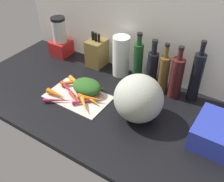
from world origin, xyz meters
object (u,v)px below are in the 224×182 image
winter_squash (139,98)px  bottle_2 (163,74)px  bottle_4 (196,77)px  carrot_10 (78,83)px  paper_towel_roll (121,56)px  carrot_9 (68,89)px  bottle_1 (152,69)px  cutting_board (78,97)px  carrot_5 (83,102)px  dish_rack (222,135)px  carrot_6 (98,93)px  carrot_7 (90,89)px  knife_block (97,53)px  bottle_0 (138,63)px  carrot_0 (87,101)px  carrot_4 (57,94)px  carrot_3 (92,98)px  bottle_3 (176,77)px  carrot_8 (91,100)px  blender_appliance (60,39)px  carrot_1 (75,82)px  carrot_2 (58,100)px

winter_squash → bottle_2: (1.14, 27.78, -0.18)cm
bottle_4 → carrot_10: bearing=-157.7°
paper_towel_roll → carrot_9: bearing=-116.4°
winter_squash → bottle_1: bottle_1 is taller
cutting_board → carrot_5: carrot_5 is taller
bottle_1 → dish_rack: (47.48, -22.79, -7.05)cm
carrot_6 → carrot_7: size_ratio=0.76×
knife_block → paper_towel_roll: paper_towel_roll is taller
bottle_0 → bottle_1: bearing=0.1°
cutting_board → knife_block: 38.27cm
cutting_board → winter_squash: bearing=6.2°
bottle_2 → carrot_10: bearing=-152.7°
carrot_0 → carrot_4: (-17.63, -5.29, 0.65)cm
carrot_0 → carrot_9: carrot_9 is taller
carrot_3 → bottle_3: size_ratio=0.49×
carrot_8 → bottle_2: 43.93cm
carrot_3 → paper_towel_roll: paper_towel_roll is taller
blender_appliance → carrot_3: bearing=-32.6°
bottle_2 → paper_towel_roll: bearing=175.4°
knife_block → bottle_0: bearing=-6.6°
carrot_1 → bottle_4: bearing=21.8°
bottle_1 → bottle_3: bottle_3 is taller
carrot_0 → bottle_1: 41.94cm
paper_towel_roll → dish_rack: (70.25, -25.32, -7.35)cm
carrot_0 → blender_appliance: (-49.06, 34.73, 10.18)cm
carrot_9 → carrot_6: bearing=18.7°
carrot_5 → paper_towel_roll: (0.66, 38.36, 10.53)cm
carrot_5 → carrot_7: bearing=108.4°
carrot_1 → bottle_4: (64.38, 25.69, 13.05)cm
winter_squash → carrot_9: bearing=-176.6°
carrot_6 → carrot_7: bearing=176.6°
carrot_2 → bottle_0: 51.34cm
carrot_2 → carrot_3: 18.85cm
carrot_8 → winter_squash: size_ratio=0.57×
carrot_6 → carrot_0: bearing=-100.5°
bottle_4 → carrot_4: bearing=-147.9°
carrot_8 → bottle_2: size_ratio=0.46×
carrot_6 → paper_towel_roll: paper_towel_roll is taller
paper_towel_roll → blender_appliance: bearing=-178.8°
carrot_1 → knife_block: 27.89cm
bottle_2 → dish_rack: bottle_2 is taller
carrot_7 → bottle_0: bearing=53.3°
carrot_5 → bottle_0: (13.93, 35.82, 11.52)cm
blender_appliance → bottle_4: bearing=0.7°
bottle_0 → bottle_2: bearing=0.4°
carrot_4 → winter_squash: size_ratio=0.54×
winter_squash → dish_rack: size_ratio=1.02×
carrot_4 → dish_rack: (88.20, 15.75, 3.29)cm
blender_appliance → bottle_2: size_ratio=0.89×
carrot_10 → bottle_4: bearing=22.3°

